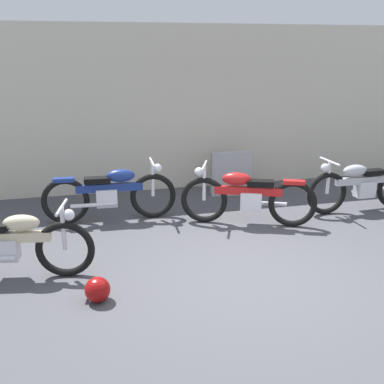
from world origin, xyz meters
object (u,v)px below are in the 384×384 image
object	(u,v)px
motorcycle_blue	(111,193)
motorcycle_silver	(362,186)
stone_marker	(231,174)
helmet	(97,290)
motorcycle_red	(247,197)
motorcycle_cream	(10,244)

from	to	relation	value
motorcycle_blue	motorcycle_silver	xyz separation A→B (m)	(4.38, -0.55, -0.01)
stone_marker	helmet	bearing A→B (deg)	-128.05
stone_marker	motorcycle_red	size ratio (longest dim) A/B	0.41
motorcycle_silver	motorcycle_blue	bearing A→B (deg)	-9.19
stone_marker	motorcycle_silver	size ratio (longest dim) A/B	0.40
motorcycle_blue	motorcycle_red	world-z (taller)	motorcycle_blue
motorcycle_blue	stone_marker	bearing A→B (deg)	23.02
motorcycle_blue	motorcycle_silver	distance (m)	4.41
stone_marker	motorcycle_blue	bearing A→B (deg)	-159.17
motorcycle_red	motorcycle_silver	world-z (taller)	motorcycle_red
stone_marker	motorcycle_silver	xyz separation A→B (m)	(1.96, -1.47, 0.04)
stone_marker	motorcycle_red	world-z (taller)	motorcycle_red
helmet	motorcycle_blue	world-z (taller)	motorcycle_blue
stone_marker	motorcycle_blue	size ratio (longest dim) A/B	0.39
helmet	motorcycle_blue	distance (m)	2.67
helmet	motorcycle_cream	bearing A→B (deg)	140.24
motorcycle_blue	helmet	bearing A→B (deg)	-95.62
motorcycle_cream	helmet	bearing A→B (deg)	-29.44
stone_marker	helmet	distance (m)	4.52
motorcycle_cream	motorcycle_blue	bearing A→B (deg)	62.58
motorcycle_blue	motorcycle_cream	distance (m)	2.25
helmet	motorcycle_red	size ratio (longest dim) A/B	0.14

